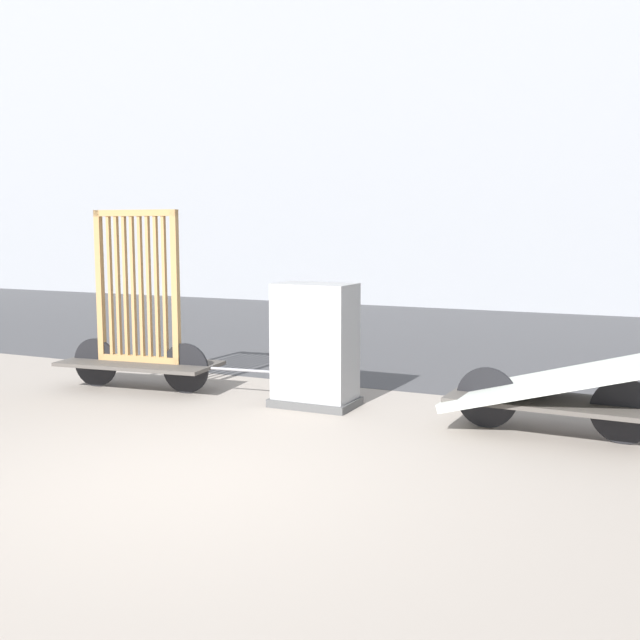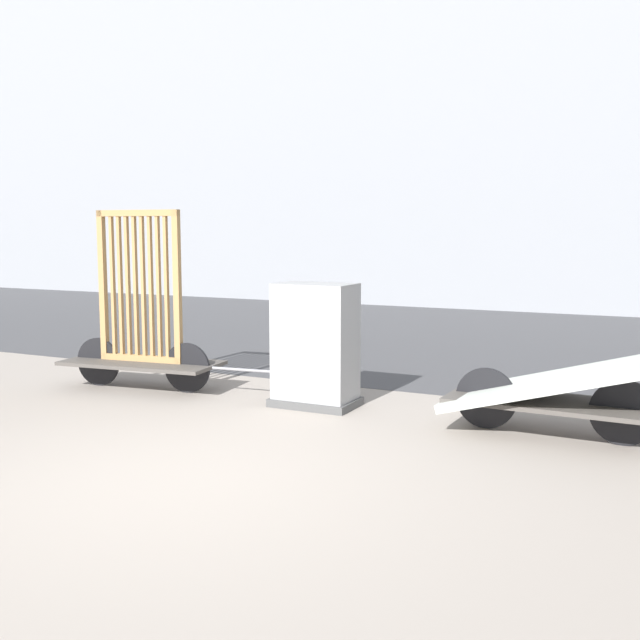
# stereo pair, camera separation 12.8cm
# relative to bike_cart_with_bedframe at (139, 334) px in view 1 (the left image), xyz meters

# --- Properties ---
(ground_plane) EXTENTS (60.00, 60.00, 0.00)m
(ground_plane) POSITION_rel_bike_cart_with_bedframe_xyz_m (2.25, -2.41, -0.64)
(ground_plane) COLOR gray
(road_strip) EXTENTS (56.00, 8.92, 0.01)m
(road_strip) POSITION_rel_bike_cart_with_bedframe_xyz_m (2.25, 5.61, -0.64)
(road_strip) COLOR #424244
(road_strip) RESTS_ON ground_plane
(building_facade) EXTENTS (48.00, 4.00, 13.60)m
(building_facade) POSITION_rel_bike_cart_with_bedframe_xyz_m (2.25, 12.07, 6.16)
(building_facade) COLOR gray
(building_facade) RESTS_ON ground_plane
(bike_cart_with_bedframe) EXTENTS (2.52, 0.95, 2.02)m
(bike_cart_with_bedframe) POSITION_rel_bike_cart_with_bedframe_xyz_m (0.00, 0.00, 0.00)
(bike_cart_with_bedframe) COLOR #4C4742
(bike_cart_with_bedframe) RESTS_ON ground_plane
(bike_cart_with_mattress) EXTENTS (2.53, 1.01, 0.78)m
(bike_cart_with_mattress) POSITION_rel_bike_cart_with_bedframe_xyz_m (4.50, -0.00, -0.22)
(bike_cart_with_mattress) COLOR #4C4742
(bike_cart_with_mattress) RESTS_ON ground_plane
(utility_cabinet) EXTENTS (0.85, 0.56, 1.26)m
(utility_cabinet) POSITION_rel_bike_cart_with_bedframe_xyz_m (2.13, 0.13, -0.05)
(utility_cabinet) COLOR #4C4C4C
(utility_cabinet) RESTS_ON ground_plane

